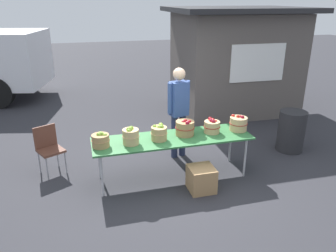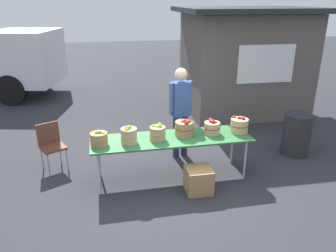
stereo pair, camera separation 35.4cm
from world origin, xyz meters
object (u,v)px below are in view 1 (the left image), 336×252
Objects in this scene: apple_basket_red_0 at (185,128)px; apple_basket_green_1 at (131,136)px; apple_basket_red_2 at (238,123)px; apple_basket_green_2 at (159,133)px; folding_chair at (49,146)px; apple_basket_green_0 at (101,140)px; trash_barrel at (291,131)px; market_table at (173,140)px; produce_crate at (201,179)px; vendor_adult at (179,106)px; apple_basket_red_1 at (212,126)px.

apple_basket_green_1 is at bearing -172.38° from apple_basket_red_0.
apple_basket_red_0 reaches higher than apple_basket_red_2.
folding_chair is (-1.83, 0.79, -0.37)m from apple_basket_green_2.
apple_basket_red_2 reaches higher than apple_basket_green_0.
trash_barrel is (3.36, 0.50, -0.47)m from apple_basket_green_1.
produce_crate is (0.34, -0.53, -0.51)m from market_table.
apple_basket_green_2 reaches higher than produce_crate.
apple_basket_red_0 is 0.91m from produce_crate.
apple_basket_green_1 is 0.17× the size of vendor_adult.
folding_chair is at bearing 148.63° from apple_basket_green_1.
folding_chair is at bearing 176.05° from trash_barrel.
apple_basket_green_1 reaches higher than produce_crate.
apple_basket_green_1 reaches higher than apple_basket_red_1.
apple_basket_green_0 is 0.17× the size of vendor_adult.
folding_chair is 2.75m from produce_crate.
market_table is 3.14× the size of folding_chair.
folding_chair reaches higher than produce_crate.
apple_basket_red_0 is 2.48m from trash_barrel.
apple_basket_red_1 is (0.73, 0.05, 0.16)m from market_table.
folding_chair is (-2.41, -0.01, -0.54)m from vendor_adult.
apple_basket_red_1 is at bearing 2.71° from apple_basket_green_0.
apple_basket_red_2 reaches higher than trash_barrel.
produce_crate is at bearing -57.71° from market_table.
apple_basket_green_0 is 3.90m from trash_barrel.
apple_basket_red_0 reaches higher than produce_crate.
vendor_adult reaches higher than trash_barrel.
apple_basket_green_2 is 2.96m from trash_barrel.
trash_barrel is at bearing 8.39° from apple_basket_green_1.
apple_basket_red_0 is at bearing 4.34° from apple_basket_green_0.
apple_basket_red_1 is 0.84m from vendor_adult.
apple_basket_red_1 is at bearing 4.37° from apple_basket_green_1.
apple_basket_red_2 is 1.55m from trash_barrel.
market_table is 3.21× the size of trash_barrel.
apple_basket_green_0 reaches higher than produce_crate.
folding_chair is at bearing 137.38° from apple_basket_green_0.
apple_basket_green_2 is at bearing 39.98° from vendor_adult.
apple_basket_red_0 is 0.82× the size of produce_crate.
apple_basket_green_1 reaches higher than apple_basket_red_0.
apple_basket_green_1 reaches higher than apple_basket_green_0.
vendor_adult reaches higher than apple_basket_red_0.
produce_crate is at bearing -157.27° from trash_barrel.
apple_basket_green_2 is (-0.24, -0.03, 0.16)m from market_table.
folding_chair is 4.72m from trash_barrel.
produce_crate is (-0.88, -0.56, -0.67)m from apple_basket_red_2.
vendor_adult is (1.06, 0.84, 0.16)m from apple_basket_green_1.
apple_basket_green_2 is 1.00m from vendor_adult.
apple_basket_green_1 is at bearing 155.95° from produce_crate.
apple_basket_red_1 reaches higher than apple_basket_green_0.
apple_basket_red_0 is (1.43, 0.11, 0.02)m from apple_basket_green_0.
market_table is at bearing -176.16° from apple_basket_red_1.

